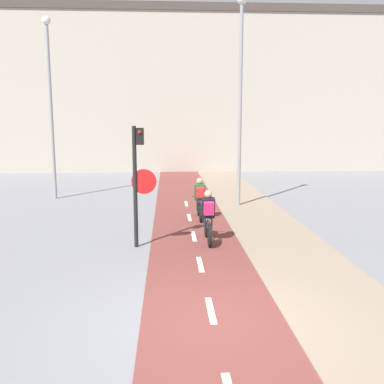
% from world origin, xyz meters
% --- Properties ---
extents(ground_plane, '(120.00, 120.00, 0.00)m').
position_xyz_m(ground_plane, '(0.00, 0.00, 0.00)').
color(ground_plane, gray).
extents(bike_lane, '(2.48, 60.00, 0.02)m').
position_xyz_m(bike_lane, '(0.00, 0.00, 0.01)').
color(bike_lane, brown).
rests_on(bike_lane, ground_plane).
extents(sidewalk_strip, '(2.40, 60.00, 0.05)m').
position_xyz_m(sidewalk_strip, '(2.44, 0.00, 0.03)').
color(sidewalk_strip, gray).
rests_on(sidewalk_strip, ground_plane).
extents(building_row_background, '(60.00, 5.20, 10.75)m').
position_xyz_m(building_row_background, '(0.00, 24.13, 5.39)').
color(building_row_background, '#B2A899').
rests_on(building_row_background, ground_plane).
extents(traffic_light_pole, '(0.67, 0.25, 3.27)m').
position_xyz_m(traffic_light_pole, '(-1.54, 4.60, 2.02)').
color(traffic_light_pole, black).
rests_on(traffic_light_pole, ground_plane).
extents(street_lamp_far, '(0.36, 0.36, 7.67)m').
position_xyz_m(street_lamp_far, '(-5.71, 12.17, 4.62)').
color(street_lamp_far, gray).
rests_on(street_lamp_far, ground_plane).
extents(street_lamp_sidewalk, '(0.36, 0.36, 8.04)m').
position_xyz_m(street_lamp_sidewalk, '(2.08, 10.02, 4.81)').
color(street_lamp_sidewalk, gray).
rests_on(street_lamp_sidewalk, ground_plane).
extents(cyclist_near, '(0.46, 1.71, 1.49)m').
position_xyz_m(cyclist_near, '(0.37, 4.92, 0.71)').
color(cyclist_near, black).
rests_on(cyclist_near, ground_plane).
extents(cyclist_far, '(0.46, 1.65, 1.46)m').
position_xyz_m(cyclist_far, '(0.35, 7.77, 0.70)').
color(cyclist_far, black).
rests_on(cyclist_far, ground_plane).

